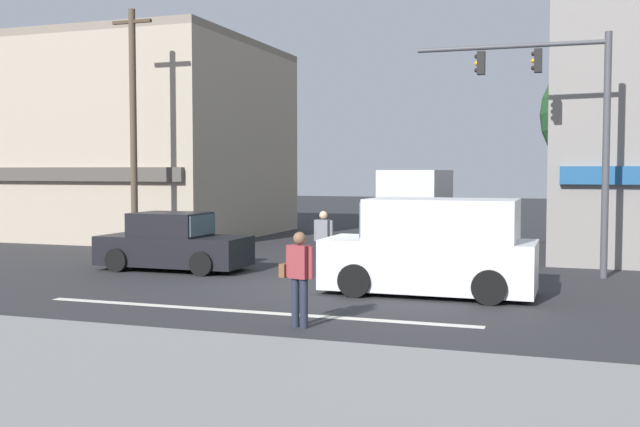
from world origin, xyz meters
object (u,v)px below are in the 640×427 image
Objects in this scene: utility_pole_near_left at (133,128)px; pedestrian_foreground_with_bag at (299,273)px; traffic_light_mast at (566,114)px; van_parked_curbside at (433,249)px; box_truck_approaching_near at (418,214)px; sedan_crossing_center at (173,244)px; pedestrian_mid_crossing at (323,238)px; street_tree at (608,114)px.

utility_pole_near_left reaches higher than pedestrian_foreground_with_bag.
van_parked_curbside is at bearing -124.39° from traffic_light_mast.
van_parked_curbside is 9.37m from box_truck_approaching_near.
sedan_crossing_center is at bearing -43.35° from utility_pole_near_left.
pedestrian_mid_crossing is at bearing -164.99° from traffic_light_mast.
traffic_light_mast is at bearing 15.01° from pedestrian_mid_crossing.
utility_pole_near_left reaches higher than traffic_light_mast.
pedestrian_foreground_with_bag is at bearing -113.34° from street_tree.
street_tree is 14.00m from pedestrian_foreground_with_bag.
pedestrian_mid_crossing is (-7.12, -5.95, -3.50)m from street_tree.
box_truck_approaching_near is (8.47, 4.38, -2.85)m from utility_pole_near_left.
street_tree is at bearing 29.89° from sedan_crossing_center.
box_truck_approaching_near is (5.31, 7.36, 0.54)m from sedan_crossing_center.
street_tree is 0.82× the size of utility_pole_near_left.
pedestrian_foreground_with_bag and pedestrian_mid_crossing have the same top height.
box_truck_approaching_near is at bearing 80.54° from pedestrian_mid_crossing.
utility_pole_near_left reaches higher than van_parked_curbside.
pedestrian_foreground_with_bag is (-1.57, -4.20, -0.05)m from van_parked_curbside.
traffic_light_mast is 1.35× the size of van_parked_curbside.
traffic_light_mast is at bearing 55.61° from van_parked_curbside.
street_tree is 4.50m from traffic_light_mast.
box_truck_approaching_near reaches higher than van_parked_curbside.
traffic_light_mast is 6.99m from pedestrian_mid_crossing.
traffic_light_mast is at bearing 62.39° from pedestrian_foreground_with_bag.
sedan_crossing_center is (-11.30, -6.49, -3.74)m from street_tree.
street_tree is 1.57× the size of sedan_crossing_center.
utility_pole_near_left is at bearing 176.42° from traffic_light_mast.
utility_pole_near_left is at bearing 135.48° from pedestrian_foreground_with_bag.
box_truck_approaching_near is 3.37× the size of pedestrian_mid_crossing.
van_parked_curbside is at bearing -34.66° from pedestrian_mid_crossing.
traffic_light_mast is at bearing -47.02° from box_truck_approaching_near.
pedestrian_foreground_with_bag reaches higher than sedan_crossing_center.
utility_pole_near_left is 8.35m from pedestrian_mid_crossing.
box_truck_approaching_near is at bearing 54.18° from sedan_crossing_center.
van_parked_curbside is at bearing -23.96° from utility_pole_near_left.
pedestrian_foreground_with_bag is 6.73m from pedestrian_mid_crossing.
utility_pole_near_left is 4.73× the size of pedestrian_foreground_with_bag.
utility_pole_near_left is 5.51m from sedan_crossing_center.
van_parked_curbside is (-2.67, -3.90, -3.17)m from traffic_light_mast.
pedestrian_foreground_with_bag is (-4.24, -8.10, -3.22)m from traffic_light_mast.
box_truck_approaching_near is at bearing 103.48° from van_parked_curbside.
street_tree is 9.92m from pedestrian_mid_crossing.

